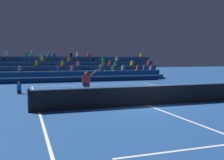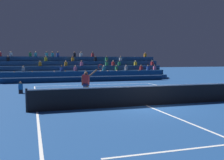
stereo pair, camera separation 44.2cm
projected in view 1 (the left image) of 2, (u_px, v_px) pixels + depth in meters
name	position (u px, v px, depth m)	size (l,w,h in m)	color
ground_plane	(148.00, 106.00, 13.72)	(120.00, 120.00, 0.00)	navy
court_lines	(148.00, 105.00, 13.72)	(11.10, 23.90, 0.01)	white
tennis_net	(148.00, 95.00, 13.68)	(12.00, 0.10, 1.10)	black
sponsor_banner_wall	(84.00, 77.00, 28.38)	(18.00, 0.26, 1.10)	navy
bleacher_stand	(77.00, 71.00, 31.94)	(20.36, 4.75, 3.38)	navy
ball_kid_courtside	(19.00, 89.00, 18.39)	(0.30, 0.36, 0.84)	black
tennis_player	(87.00, 84.00, 15.17)	(1.13, 0.96, 2.21)	brown
tennis_ball	(112.00, 87.00, 22.60)	(0.07, 0.07, 0.07)	#C6DB33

